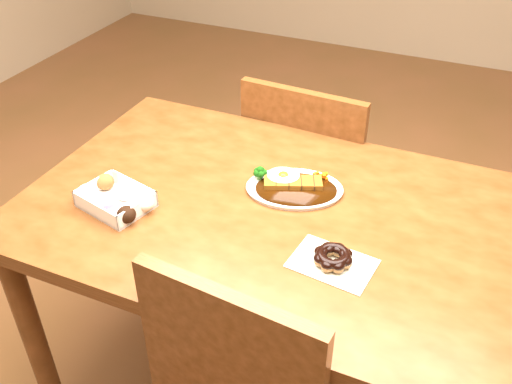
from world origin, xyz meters
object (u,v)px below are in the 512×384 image
at_px(table, 266,237).
at_px(donut_box, 115,198).
at_px(chair_far, 312,180).
at_px(pon_de_ring, 333,258).
at_px(katsu_curry_plate, 293,186).

distance_m(table, donut_box, 0.39).
height_order(chair_far, donut_box, chair_far).
relative_size(chair_far, pon_de_ring, 4.58).
relative_size(table, donut_box, 5.98).
bearing_deg(chair_far, donut_box, 70.16).
bearing_deg(pon_de_ring, chair_far, 111.28).
bearing_deg(katsu_curry_plate, pon_de_ring, -51.95).
bearing_deg(katsu_curry_plate, donut_box, -147.56).
relative_size(chair_far, katsu_curry_plate, 3.05).
bearing_deg(donut_box, chair_far, 66.96).
bearing_deg(donut_box, table, 23.43).
height_order(table, pon_de_ring, pon_de_ring).
distance_m(table, katsu_curry_plate, 0.15).
xyz_separation_m(table, pon_de_ring, (0.21, -0.13, 0.12)).
bearing_deg(chair_far, table, 98.55).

